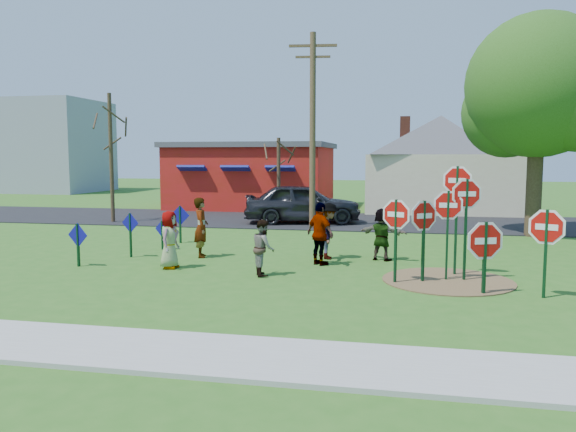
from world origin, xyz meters
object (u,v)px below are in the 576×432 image
(person_b, at_px, (201,227))
(suv, at_px, (303,203))
(utility_pole, at_px, (313,127))
(stop_sign_d, at_px, (466,203))
(stop_sign_c, at_px, (448,215))
(stop_sign_b, at_px, (457,192))
(leafy_tree, at_px, (542,94))
(person_a, at_px, (169,240))
(stop_sign_a, at_px, (396,222))

(person_b, bearing_deg, suv, -29.01)
(utility_pole, bearing_deg, stop_sign_d, -60.87)
(stop_sign_c, distance_m, stop_sign_d, 0.52)
(stop_sign_d, distance_m, utility_pole, 11.13)
(stop_sign_b, height_order, stop_sign_d, stop_sign_b)
(suv, bearing_deg, stop_sign_c, -165.82)
(leafy_tree, bearing_deg, stop_sign_c, -114.64)
(suv, bearing_deg, stop_sign_b, -163.18)
(person_b, distance_m, leafy_tree, 13.83)
(utility_pole, bearing_deg, person_b, -106.40)
(stop_sign_c, xyz_separation_m, suv, (-5.56, 11.14, -0.70))
(person_a, xyz_separation_m, utility_pole, (2.50, 9.45, 3.54))
(stop_sign_c, bearing_deg, suv, 117.78)
(stop_sign_a, bearing_deg, stop_sign_c, 50.06)
(stop_sign_b, relative_size, stop_sign_d, 1.11)
(person_a, relative_size, person_b, 0.87)
(suv, distance_m, utility_pole, 3.81)
(suv, bearing_deg, person_a, 158.40)
(person_b, bearing_deg, person_a, 152.48)
(person_a, height_order, leafy_tree, leafy_tree)
(stop_sign_d, bearing_deg, person_b, 152.21)
(stop_sign_a, xyz_separation_m, utility_pole, (-3.61, 10.10, 2.84))
(person_a, height_order, utility_pole, utility_pole)
(stop_sign_c, xyz_separation_m, person_b, (-7.10, 1.92, -0.73))
(person_a, xyz_separation_m, person_b, (0.26, 1.83, 0.12))
(stop_sign_b, distance_m, person_a, 7.77)
(person_b, distance_m, utility_pole, 8.65)
(leafy_tree, bearing_deg, person_b, -148.35)
(stop_sign_b, xyz_separation_m, person_b, (-7.37, 1.23, -1.25))
(stop_sign_b, height_order, stop_sign_c, stop_sign_b)
(stop_sign_a, xyz_separation_m, stop_sign_b, (1.51, 1.25, 0.67))
(stop_sign_c, relative_size, stop_sign_d, 0.89)
(stop_sign_b, relative_size, leafy_tree, 0.35)
(person_a, xyz_separation_m, leafy_tree, (11.38, 8.69, 4.65))
(stop_sign_b, height_order, person_b, stop_sign_b)
(person_b, height_order, leafy_tree, leafy_tree)
(stop_sign_c, xyz_separation_m, leafy_tree, (4.03, 8.78, 3.79))
(stop_sign_d, bearing_deg, stop_sign_a, -173.95)
(suv, bearing_deg, stop_sign_a, -172.10)
(stop_sign_a, relative_size, suv, 0.41)
(stop_sign_a, distance_m, person_a, 6.19)
(stop_sign_c, distance_m, leafy_tree, 10.38)
(stop_sign_d, height_order, suv, stop_sign_d)
(stop_sign_a, height_order, stop_sign_d, stop_sign_d)
(stop_sign_a, height_order, person_a, stop_sign_a)
(person_b, bearing_deg, utility_pole, -35.89)
(stop_sign_b, bearing_deg, person_b, -170.57)
(suv, distance_m, leafy_tree, 10.84)
(stop_sign_a, xyz_separation_m, person_b, (-5.85, 2.48, -0.58))
(stop_sign_d, height_order, leafy_tree, leafy_tree)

